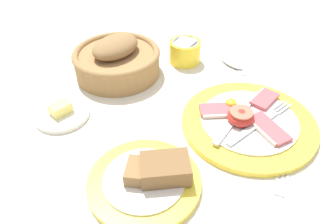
# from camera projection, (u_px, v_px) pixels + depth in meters

# --- Properties ---
(ground_plane) EXTENTS (3.00, 3.00, 0.00)m
(ground_plane) POSITION_uv_depth(u_px,v_px,m) (208.00, 134.00, 0.63)
(ground_plane) COLOR beige
(breakfast_plate) EXTENTS (0.26, 0.26, 0.04)m
(breakfast_plate) POSITION_uv_depth(u_px,v_px,m) (248.00, 121.00, 0.64)
(breakfast_plate) COLOR yellow
(breakfast_plate) RESTS_ON ground_plane
(bread_plate) EXTENTS (0.19, 0.19, 0.05)m
(bread_plate) POSITION_uv_depth(u_px,v_px,m) (148.00, 178.00, 0.53)
(bread_plate) COLOR yellow
(bread_plate) RESTS_ON ground_plane
(sugar_cup) EXTENTS (0.08, 0.08, 0.06)m
(sugar_cup) POSITION_uv_depth(u_px,v_px,m) (185.00, 51.00, 0.82)
(sugar_cup) COLOR yellow
(sugar_cup) RESTS_ON ground_plane
(bread_basket) EXTENTS (0.20, 0.20, 0.09)m
(bread_basket) POSITION_uv_depth(u_px,v_px,m) (117.00, 59.00, 0.77)
(bread_basket) COLOR olive
(bread_basket) RESTS_ON ground_plane
(butter_dish) EXTENTS (0.11, 0.11, 0.03)m
(butter_dish) POSITION_uv_depth(u_px,v_px,m) (62.00, 113.00, 0.67)
(butter_dish) COLOR silver
(butter_dish) RESTS_ON ground_plane
(teaspoon_by_saucer) EXTENTS (0.03, 0.19, 0.01)m
(teaspoon_by_saucer) POSITION_uv_depth(u_px,v_px,m) (240.00, 68.00, 0.80)
(teaspoon_by_saucer) COLOR silver
(teaspoon_by_saucer) RESTS_ON ground_plane
(teaspoon_stray) EXTENTS (0.08, 0.19, 0.01)m
(teaspoon_stray) POSITION_uv_depth(u_px,v_px,m) (248.00, 79.00, 0.77)
(teaspoon_stray) COLOR silver
(teaspoon_stray) RESTS_ON ground_plane
(fork_on_cloth) EXTENTS (0.16, 0.12, 0.01)m
(fork_on_cloth) POSITION_uv_depth(u_px,v_px,m) (277.00, 207.00, 0.50)
(fork_on_cloth) COLOR silver
(fork_on_cloth) RESTS_ON ground_plane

